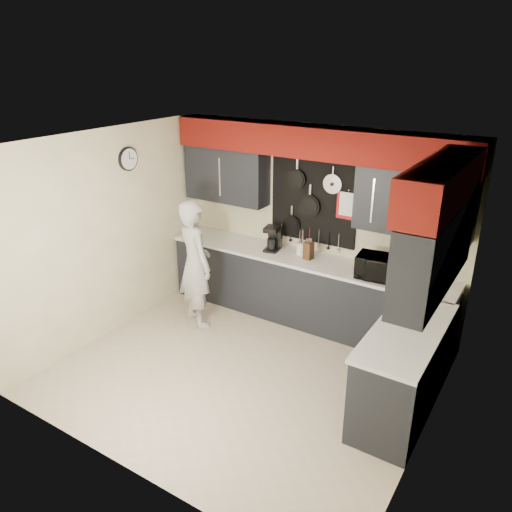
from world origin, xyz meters
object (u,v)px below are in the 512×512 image
Objects in this scene: knife_block at (309,251)px; person at (195,264)px; utensil_crock at (301,249)px; coffee_maker at (273,238)px; microwave at (378,267)px.

knife_block is 0.13× the size of person.
coffee_maker reaches higher than utensil_crock.
person reaches higher than coffee_maker.
microwave is at bearing -9.21° from utensil_crock.
microwave reaches higher than utensil_crock.
coffee_maker is 1.10m from person.
utensil_crock is 0.41m from coffee_maker.
microwave is 1.52m from coffee_maker.
utensil_crock is at bearing -1.18° from coffee_maker.
coffee_maker is (-0.55, 0.03, 0.06)m from knife_block.
person is at bearing -137.13° from knife_block.
knife_block reaches higher than utensil_crock.
knife_block is 1.49× the size of utensil_crock.
person reaches higher than microwave.
person is at bearing -139.95° from coffee_maker.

